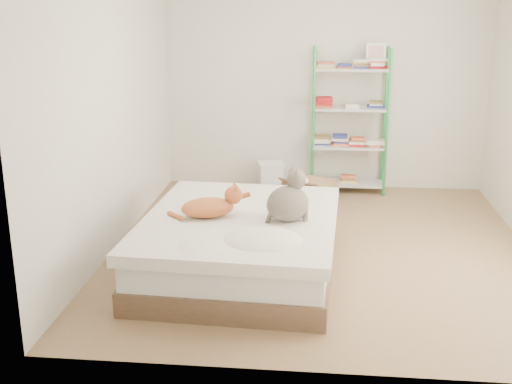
# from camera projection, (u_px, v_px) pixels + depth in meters

# --- Properties ---
(room) EXTENTS (3.81, 4.21, 2.61)m
(room) POSITION_uv_depth(u_px,v_px,m) (325.00, 108.00, 5.59)
(room) COLOR #937453
(room) RESTS_ON ground
(bed) EXTENTS (1.66, 2.03, 0.50)m
(bed) POSITION_uv_depth(u_px,v_px,m) (241.00, 244.00, 5.35)
(bed) COLOR brown
(bed) RESTS_ON ground
(orange_cat) EXTENTS (0.58, 0.43, 0.21)m
(orange_cat) POSITION_uv_depth(u_px,v_px,m) (207.00, 205.00, 5.23)
(orange_cat) COLOR #CE7C43
(orange_cat) RESTS_ON bed
(grey_cat) EXTENTS (0.47, 0.45, 0.43)m
(grey_cat) POSITION_uv_depth(u_px,v_px,m) (288.00, 196.00, 5.10)
(grey_cat) COLOR gray
(grey_cat) RESTS_ON bed
(shelf_unit) EXTENTS (0.88, 0.36, 1.74)m
(shelf_unit) POSITION_uv_depth(u_px,v_px,m) (350.00, 117.00, 7.46)
(shelf_unit) COLOR green
(shelf_unit) RESTS_ON ground
(cardboard_box) EXTENTS (0.61, 0.64, 0.39)m
(cardboard_box) POSITION_uv_depth(u_px,v_px,m) (310.00, 195.00, 6.97)
(cardboard_box) COLOR tan
(cardboard_box) RESTS_ON ground
(white_bin) EXTENTS (0.35, 0.33, 0.34)m
(white_bin) POSITION_uv_depth(u_px,v_px,m) (271.00, 176.00, 7.73)
(white_bin) COLOR white
(white_bin) RESTS_ON ground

